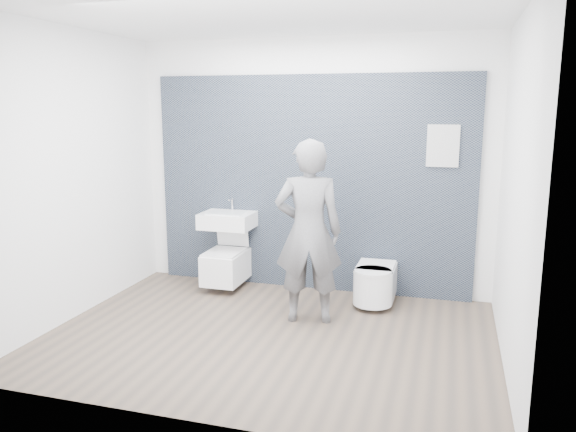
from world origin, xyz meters
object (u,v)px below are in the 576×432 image
(toilet_square, at_px, (226,264))
(toilet_rounded, at_px, (375,283))
(washbasin, at_px, (227,220))
(visitor, at_px, (308,232))

(toilet_square, relative_size, toilet_rounded, 1.16)
(washbasin, distance_m, visitor, 1.37)
(toilet_rounded, xyz_separation_m, visitor, (-0.56, -0.62, 0.65))
(toilet_square, height_order, visitor, visitor)
(visitor, bearing_deg, washbasin, -46.95)
(washbasin, bearing_deg, toilet_rounded, -4.24)
(toilet_square, distance_m, toilet_rounded, 1.71)
(toilet_rounded, height_order, visitor, visitor)
(washbasin, relative_size, visitor, 0.33)
(toilet_square, bearing_deg, washbasin, 90.00)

